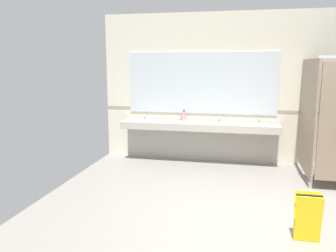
{
  "coord_description": "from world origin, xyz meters",
  "views": [
    {
      "loc": [
        -0.3,
        -4.18,
        1.97
      ],
      "look_at": [
        -1.27,
        0.33,
        1.15
      ],
      "focal_mm": 37.0,
      "sensor_mm": 36.0,
      "label": 1
    }
  ],
  "objects": [
    {
      "name": "vanity_counter",
      "position": [
        -1.13,
        2.71,
        0.6
      ],
      "size": [
        3.14,
        0.54,
        0.94
      ],
      "color": "#B2ADA3",
      "rests_on": "ground_plane"
    },
    {
      "name": "mirror_panel",
      "position": [
        -1.13,
        2.91,
        1.6
      ],
      "size": [
        3.04,
        0.02,
        1.24
      ],
      "primitive_type": "cube",
      "color": "silver",
      "rests_on": "wall_back"
    },
    {
      "name": "wall_back",
      "position": [
        0.0,
        2.98,
        1.5
      ],
      "size": [
        6.35,
        0.12,
        3.0
      ],
      "primitive_type": "cube",
      "color": "beige",
      "rests_on": "ground_plane"
    },
    {
      "name": "paper_cup",
      "position": [
        -0.61,
        2.56,
        0.87
      ],
      "size": [
        0.07,
        0.07,
        0.08
      ],
      "primitive_type": "cylinder",
      "color": "white",
      "rests_on": "vanity_counter"
    },
    {
      "name": "soap_dispenser",
      "position": [
        -1.46,
        2.79,
        0.92
      ],
      "size": [
        0.07,
        0.07,
        0.22
      ],
      "color": "#D899B2",
      "rests_on": "vanity_counter"
    },
    {
      "name": "wet_floor_sign",
      "position": [
        0.47,
        -0.31,
        0.29
      ],
      "size": [
        0.28,
        0.19,
        0.56
      ],
      "color": "yellow",
      "rests_on": "ground_plane"
    },
    {
      "name": "wall_back_tile_band",
      "position": [
        0.0,
        2.92,
        1.05
      ],
      "size": [
        6.35,
        0.01,
        0.06
      ],
      "primitive_type": "cube",
      "color": "#9E937F",
      "rests_on": "wall_back"
    },
    {
      "name": "ground_plane",
      "position": [
        0.0,
        0.0,
        -0.05
      ],
      "size": [
        6.35,
        6.44,
        0.1
      ],
      "primitive_type": "cube",
      "color": "gray"
    }
  ]
}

